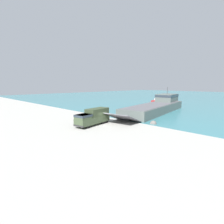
# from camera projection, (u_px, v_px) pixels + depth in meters

# --- Properties ---
(ground_plane) EXTENTS (240.00, 240.00, 0.00)m
(ground_plane) POSITION_uv_depth(u_px,v_px,m) (105.00, 125.00, 35.36)
(ground_plane) COLOR #A8A59E
(water_surface) EXTENTS (240.00, 180.00, 0.01)m
(water_surface) POSITION_uv_depth(u_px,v_px,m) (223.00, 98.00, 103.10)
(water_surface) COLOR teal
(water_surface) RESTS_ON ground_plane
(landing_craft) EXTENTS (12.00, 36.06, 7.24)m
(landing_craft) POSITION_uv_depth(u_px,v_px,m) (158.00, 106.00, 52.16)
(landing_craft) COLOR #56605B
(landing_craft) RESTS_ON ground_plane
(military_truck) EXTENTS (3.65, 8.29, 3.22)m
(military_truck) POSITION_uv_depth(u_px,v_px,m) (93.00, 117.00, 34.73)
(military_truck) COLOR #3D4C33
(military_truck) RESTS_ON ground_plane
(soldier_on_ramp) EXTENTS (0.50, 0.41, 1.67)m
(soldier_on_ramp) POSITION_uv_depth(u_px,v_px,m) (83.00, 119.00, 36.56)
(soldier_on_ramp) COLOR #3D4C33
(soldier_on_ramp) RESTS_ON ground_plane
(moored_boat_a) EXTENTS (3.05, 8.63, 1.78)m
(moored_boat_a) POSITION_uv_depth(u_px,v_px,m) (158.00, 100.00, 81.22)
(moored_boat_a) COLOR #B22323
(moored_boat_a) RESTS_ON ground_plane
(shoreline_rock_a) EXTENTS (0.76, 0.76, 0.76)m
(shoreline_rock_a) POSITION_uv_depth(u_px,v_px,m) (91.00, 113.00, 48.74)
(shoreline_rock_a) COLOR #66605B
(shoreline_rock_a) RESTS_ON ground_plane
(shoreline_rock_b) EXTENTS (1.36, 1.36, 1.36)m
(shoreline_rock_b) POSITION_uv_depth(u_px,v_px,m) (153.00, 124.00, 35.96)
(shoreline_rock_b) COLOR #66605B
(shoreline_rock_b) RESTS_ON ground_plane
(shoreline_rock_c) EXTENTS (0.51, 0.51, 0.51)m
(shoreline_rock_c) POSITION_uv_depth(u_px,v_px,m) (104.00, 115.00, 46.16)
(shoreline_rock_c) COLOR gray
(shoreline_rock_c) RESTS_ON ground_plane
(shoreline_rock_d) EXTENTS (0.80, 0.80, 0.80)m
(shoreline_rock_d) POSITION_uv_depth(u_px,v_px,m) (152.00, 124.00, 35.86)
(shoreline_rock_d) COLOR gray
(shoreline_rock_d) RESTS_ON ground_plane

